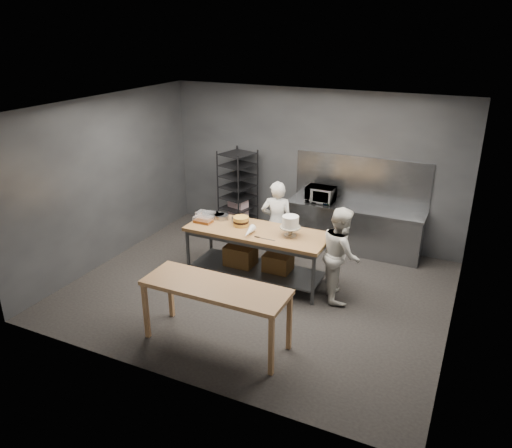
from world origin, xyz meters
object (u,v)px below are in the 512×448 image
(chef_behind, at_px, (277,223))
(speed_rack, at_px, (238,193))
(work_table, at_px, (257,249))
(chef_right, at_px, (341,254))
(layer_cake, at_px, (241,221))
(frosted_cake_stand, at_px, (290,223))
(near_counter, at_px, (215,291))
(microwave, at_px, (321,194))

(chef_behind, bearing_deg, speed_rack, -54.73)
(speed_rack, relative_size, chef_behind, 1.12)
(work_table, bearing_deg, chef_behind, 86.46)
(work_table, distance_m, chef_right, 1.47)
(chef_right, distance_m, layer_cake, 1.79)
(chef_behind, relative_size, frosted_cake_stand, 4.58)
(chef_behind, bearing_deg, work_table, 69.45)
(near_counter, distance_m, chef_right, 2.25)
(work_table, xyz_separation_m, layer_cake, (-0.32, 0.04, 0.43))
(near_counter, xyz_separation_m, speed_rack, (-1.56, 3.69, 0.04))
(frosted_cake_stand, relative_size, layer_cake, 1.28)
(speed_rack, height_order, layer_cake, speed_rack)
(work_table, bearing_deg, speed_rack, 125.67)
(work_table, distance_m, chef_behind, 0.78)
(near_counter, xyz_separation_m, chef_behind, (-0.25, 2.68, -0.03))
(speed_rack, distance_m, microwave, 1.77)
(work_table, height_order, layer_cake, layer_cake)
(speed_rack, xyz_separation_m, chef_right, (2.72, -1.76, -0.09))
(work_table, height_order, chef_behind, chef_behind)
(microwave, bearing_deg, chef_behind, -112.11)
(chef_behind, xyz_separation_m, chef_right, (1.41, -0.74, -0.01))
(near_counter, bearing_deg, frosted_cake_stand, 81.11)
(chef_behind, height_order, microwave, chef_behind)
(chef_right, height_order, layer_cake, chef_right)
(speed_rack, bearing_deg, work_table, -54.33)
(work_table, bearing_deg, near_counter, -81.23)
(work_table, relative_size, chef_behind, 1.54)
(frosted_cake_stand, bearing_deg, chef_right, 0.79)
(speed_rack, relative_size, microwave, 3.23)
(near_counter, height_order, chef_behind, chef_behind)
(layer_cake, bearing_deg, frosted_cake_stand, -2.90)
(chef_right, height_order, microwave, chef_right)
(chef_right, distance_m, frosted_cake_stand, 0.93)
(microwave, bearing_deg, speed_rack, -177.40)
(chef_behind, bearing_deg, layer_cake, 45.55)
(speed_rack, xyz_separation_m, microwave, (1.76, 0.08, 0.19))
(near_counter, distance_m, frosted_cake_stand, 1.97)
(microwave, bearing_deg, work_table, -104.92)
(work_table, height_order, microwave, microwave)
(work_table, distance_m, near_counter, 1.96)
(chef_behind, relative_size, microwave, 2.88)
(chef_behind, bearing_deg, frosted_cake_stand, 109.23)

